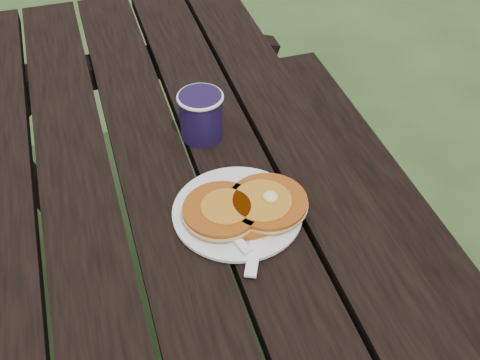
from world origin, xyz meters
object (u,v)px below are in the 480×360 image
object	(u,v)px
plate	(237,213)
picnic_table	(183,332)
coffee_cup	(201,113)
pancake_stack	(246,207)

from	to	relation	value
plate	picnic_table	bearing A→B (deg)	163.49
plate	coffee_cup	bearing A→B (deg)	90.82
picnic_table	pancake_stack	world-z (taller)	pancake_stack
plate	pancake_stack	xyz separation A→B (m)	(0.01, -0.01, 0.02)
plate	coffee_cup	distance (m)	0.25
coffee_cup	plate	bearing A→B (deg)	-89.18
picnic_table	pancake_stack	size ratio (longest dim) A/B	7.99
picnic_table	plate	world-z (taller)	plate
plate	pancake_stack	bearing A→B (deg)	-35.29
picnic_table	coffee_cup	distance (m)	0.50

